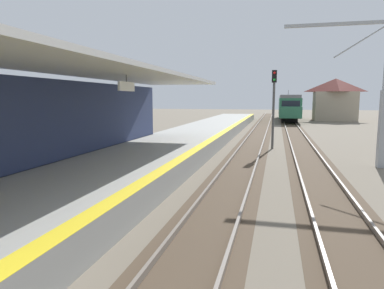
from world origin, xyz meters
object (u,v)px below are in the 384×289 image
object	(u,v)px
rail_signal_post	(274,101)
catenary_pylon_far_side	(379,93)
distant_trackside_house	(335,99)
approaching_train	(289,106)

from	to	relation	value
rail_signal_post	catenary_pylon_far_side	size ratio (longest dim) A/B	0.69
catenary_pylon_far_side	distant_trackside_house	size ratio (longest dim) A/B	1.14
approaching_train	rail_signal_post	bearing A→B (deg)	-93.51
approaching_train	distant_trackside_house	distance (m)	6.98
approaching_train	distant_trackside_house	bearing A→B (deg)	7.64
rail_signal_post	catenary_pylon_far_side	world-z (taller)	catenary_pylon_far_side
rail_signal_post	distant_trackside_house	xyz separation A→B (m)	(8.82, 33.41, 0.14)
rail_signal_post	distant_trackside_house	distance (m)	34.56
approaching_train	catenary_pylon_far_side	size ratio (longest dim) A/B	2.61
rail_signal_post	distant_trackside_house	bearing A→B (deg)	75.22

